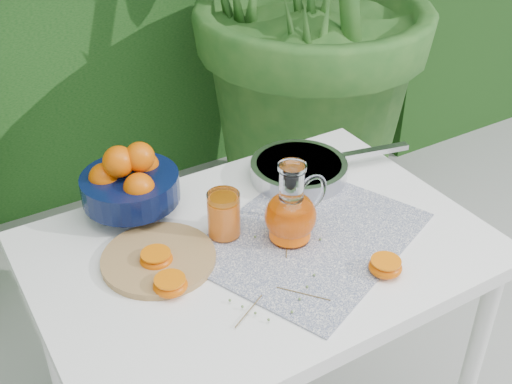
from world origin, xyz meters
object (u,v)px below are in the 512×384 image
cutting_board (159,259)px  saute_pan (300,169)px  juice_pitcher (291,213)px  white_table (260,272)px  fruit_bowl (129,181)px

cutting_board → saute_pan: saute_pan is taller
saute_pan → juice_pitcher: bearing=-129.1°
white_table → cutting_board: (-0.22, 0.06, 0.09)m
saute_pan → fruit_bowl: bearing=168.8°
fruit_bowl → saute_pan: bearing=-11.2°
cutting_board → saute_pan: bearing=15.4°
white_table → juice_pitcher: (0.07, -0.02, 0.15)m
cutting_board → juice_pitcher: 0.31m
cutting_board → juice_pitcher: bearing=-15.2°
cutting_board → saute_pan: size_ratio=0.54×
white_table → saute_pan: bearing=38.5°
juice_pitcher → cutting_board: bearing=164.8°
fruit_bowl → juice_pitcher: (0.27, -0.29, -0.01)m
white_table → saute_pan: size_ratio=2.17×
cutting_board → juice_pitcher: juice_pitcher is taller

